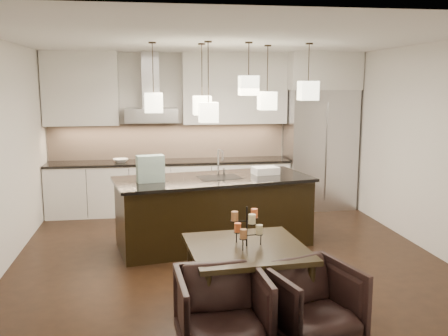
{
  "coord_description": "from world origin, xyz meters",
  "views": [
    {
      "loc": [
        -0.99,
        -6.27,
        2.27
      ],
      "look_at": [
        0.0,
        0.2,
        1.15
      ],
      "focal_mm": 40.0,
      "sensor_mm": 36.0,
      "label": 1
    }
  ],
  "objects": [
    {
      "name": "floor",
      "position": [
        0.0,
        0.0,
        -0.01
      ],
      "size": [
        5.5,
        5.5,
        0.02
      ],
      "primitive_type": "cube",
      "color": "black",
      "rests_on": "ground"
    },
    {
      "name": "ceiling",
      "position": [
        0.0,
        0.0,
        2.81
      ],
      "size": [
        5.5,
        5.5,
        0.02
      ],
      "primitive_type": "cube",
      "color": "white",
      "rests_on": "wall_back"
    },
    {
      "name": "wall_back",
      "position": [
        0.0,
        2.76,
        1.4
      ],
      "size": [
        5.5,
        0.02,
        2.8
      ],
      "primitive_type": "cube",
      "color": "silver",
      "rests_on": "ground"
    },
    {
      "name": "wall_front",
      "position": [
        0.0,
        -2.76,
        1.4
      ],
      "size": [
        5.5,
        0.02,
        2.8
      ],
      "primitive_type": "cube",
      "color": "silver",
      "rests_on": "ground"
    },
    {
      "name": "wall_left",
      "position": [
        -2.76,
        0.0,
        1.4
      ],
      "size": [
        0.02,
        5.5,
        2.8
      ],
      "primitive_type": "cube",
      "color": "silver",
      "rests_on": "ground"
    },
    {
      "name": "wall_right",
      "position": [
        2.76,
        0.0,
        1.4
      ],
      "size": [
        0.02,
        5.5,
        2.8
      ],
      "primitive_type": "cube",
      "color": "silver",
      "rests_on": "ground"
    },
    {
      "name": "refrigerator",
      "position": [
        2.1,
        2.38,
        1.07
      ],
      "size": [
        1.2,
        0.72,
        2.15
      ],
      "primitive_type": "cube",
      "color": "#B7B7BA",
      "rests_on": "floor"
    },
    {
      "name": "fridge_panel",
      "position": [
        2.1,
        2.38,
        2.47
      ],
      "size": [
        1.26,
        0.72,
        0.65
      ],
      "primitive_type": "cube",
      "color": "silver",
      "rests_on": "refrigerator"
    },
    {
      "name": "lower_cabinets",
      "position": [
        -0.62,
        2.43,
        0.44
      ],
      "size": [
        4.21,
        0.62,
        0.88
      ],
      "primitive_type": "cube",
      "color": "silver",
      "rests_on": "floor"
    },
    {
      "name": "countertop",
      "position": [
        -0.62,
        2.43,
        0.9
      ],
      "size": [
        4.21,
        0.66,
        0.04
      ],
      "primitive_type": "cube",
      "color": "black",
      "rests_on": "lower_cabinets"
    },
    {
      "name": "backsplash",
      "position": [
        -0.62,
        2.73,
        1.24
      ],
      "size": [
        4.21,
        0.02,
        0.63
      ],
      "primitive_type": "cube",
      "color": "tan",
      "rests_on": "countertop"
    },
    {
      "name": "upper_cab_left",
      "position": [
        -2.1,
        2.57,
        2.17
      ],
      "size": [
        1.25,
        0.35,
        1.25
      ],
      "primitive_type": "cube",
      "color": "silver",
      "rests_on": "wall_back"
    },
    {
      "name": "upper_cab_right",
      "position": [
        0.55,
        2.57,
        2.17
      ],
      "size": [
        1.85,
        0.35,
        1.25
      ],
      "primitive_type": "cube",
      "color": "silver",
      "rests_on": "wall_back"
    },
    {
      "name": "hood_canopy",
      "position": [
        -0.93,
        2.48,
        1.72
      ],
      "size": [
        0.9,
        0.52,
        0.24
      ],
      "primitive_type": "cube",
      "color": "#B7B7BA",
      "rests_on": "wall_back"
    },
    {
      "name": "hood_chimney",
      "position": [
        -0.93,
        2.59,
        2.32
      ],
      "size": [
        0.3,
        0.28,
        0.96
      ],
      "primitive_type": "cube",
      "color": "#B7B7BA",
      "rests_on": "hood_canopy"
    },
    {
      "name": "fruit_bowl",
      "position": [
        -1.47,
        2.38,
        0.95
      ],
      "size": [
        0.3,
        0.3,
        0.06
      ],
      "primitive_type": "imported",
      "rotation": [
        0.0,
        0.0,
        0.16
      ],
      "color": "silver",
      "rests_on": "countertop"
    },
    {
      "name": "island_body",
      "position": [
        -0.1,
        0.5,
        0.46
      ],
      "size": [
        2.77,
        1.49,
        0.92
      ],
      "primitive_type": "cube",
      "rotation": [
        0.0,
        0.0,
        0.18
      ],
      "color": "black",
      "rests_on": "floor"
    },
    {
      "name": "island_top",
      "position": [
        -0.1,
        0.5,
        0.94
      ],
      "size": [
        2.86,
        1.59,
        0.04
      ],
      "primitive_type": "cube",
      "rotation": [
        0.0,
        0.0,
        0.18
      ],
      "color": "black",
      "rests_on": "island_body"
    },
    {
      "name": "faucet",
      "position": [
        -0.02,
        0.62,
        1.16
      ],
      "size": [
        0.15,
        0.27,
        0.4
      ],
      "primitive_type": null,
      "rotation": [
        0.0,
        0.0,
        0.18
      ],
      "color": "silver",
      "rests_on": "island_top"
    },
    {
      "name": "tote_bag",
      "position": [
        -0.97,
        0.34,
        1.14
      ],
      "size": [
        0.38,
        0.25,
        0.36
      ],
      "primitive_type": "cube",
      "rotation": [
        0.0,
        0.0,
        0.18
      ],
      "color": "#29624A",
      "rests_on": "island_top"
    },
    {
      "name": "food_container",
      "position": [
        0.68,
        0.66,
        1.02
      ],
      "size": [
        0.4,
        0.31,
        0.1
      ],
      "primitive_type": "cube",
      "rotation": [
        0.0,
        0.0,
        0.18
      ],
      "color": "silver",
      "rests_on": "island_top"
    },
    {
      "name": "dining_table",
      "position": [
        -0.06,
        -1.64,
        0.34
      ],
      "size": [
        1.21,
        1.21,
        0.68
      ],
      "primitive_type": null,
      "rotation": [
        0.0,
        0.0,
        0.07
      ],
      "color": "black",
      "rests_on": "floor"
    },
    {
      "name": "candelabra",
      "position": [
        -0.06,
        -1.64,
        0.88
      ],
      "size": [
        0.35,
        0.35,
        0.4
      ],
      "primitive_type": null,
      "rotation": [
        0.0,
        0.0,
        0.07
      ],
      "color": "black",
      "rests_on": "dining_table"
    },
    {
      "name": "candle_a",
      "position": [
        0.07,
        -1.63,
        0.84
      ],
      "size": [
        0.07,
        0.07,
        0.09
      ],
      "primitive_type": "cylinder",
      "rotation": [
        0.0,
        0.0,
        0.07
      ],
      "color": "beige",
      "rests_on": "candelabra"
    },
    {
      "name": "candle_b",
      "position": [
        -0.13,
        -1.54,
        0.84
      ],
      "size": [
        0.07,
        0.07,
        0.09
      ],
      "primitive_type": "cylinder",
      "rotation": [
        0.0,
        0.0,
        0.07
      ],
      "color": "orange",
      "rests_on": "candelabra"
    },
    {
      "name": "candle_c",
      "position": [
        -0.11,
        -1.76,
        0.84
      ],
      "size": [
        0.07,
        0.07,
        0.09
      ],
      "primitive_type": "cylinder",
      "rotation": [
        0.0,
        0.0,
        0.07
      ],
      "color": "#A4673B",
      "rests_on": "candelabra"
    },
    {
      "name": "candle_d",
      "position": [
        0.04,
        -1.55,
        0.99
      ],
      "size": [
        0.07,
        0.07,
        0.09
      ],
      "primitive_type": "cylinder",
      "rotation": [
        0.0,
        0.0,
        0.07
      ],
      "color": "orange",
      "rests_on": "candelabra"
    },
    {
      "name": "candle_e",
      "position": [
        -0.18,
        -1.63,
        0.99
      ],
      "size": [
        0.07,
        0.07,
        0.09
      ],
      "primitive_type": "cylinder",
      "rotation": [
        0.0,
        0.0,
        0.07
      ],
      "color": "#A4673B",
      "rests_on": "candelabra"
    },
    {
      "name": "candle_f",
      "position": [
        -0.03,
        -1.76,
        0.99
      ],
      "size": [
        0.07,
        0.07,
        0.09
      ],
      "primitive_type": "cylinder",
      "rotation": [
        0.0,
        0.0,
        0.07
      ],
      "color": "beige",
      "rests_on": "candelabra"
    },
    {
      "name": "armchair_left",
      "position": [
        -0.41,
        -2.35,
        0.35
      ],
      "size": [
        0.79,
        0.81,
        0.7
      ],
      "primitive_type": "imported",
      "rotation": [
        0.0,
        0.0,
        0.06
      ],
      "color": "black",
      "rests_on": "floor"
    },
    {
      "name": "armchair_right",
      "position": [
        0.4,
        -2.29,
        0.35
      ],
      "size": [
        0.91,
        0.93,
        0.69
      ],
      "primitive_type": "imported",
      "rotation": [
        0.0,
        0.0,
        0.27
      ],
      "color": "black",
      "rests_on": "floor"
    },
    {
      "name": "pendant_a",
      "position": [
        -0.91,
        0.5,
        2.01
      ],
      "size": [
        0.24,
        0.24,
        0.26
      ],
      "primitive_type": "cube",
      "color": "white",
      "rests_on": "ceiling"
    },
    {
      "name": "pendant_b",
      "position": [
        -0.24,
        0.63,
        1.96
      ],
      "size": [
        0.24,
        0.24,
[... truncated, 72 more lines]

